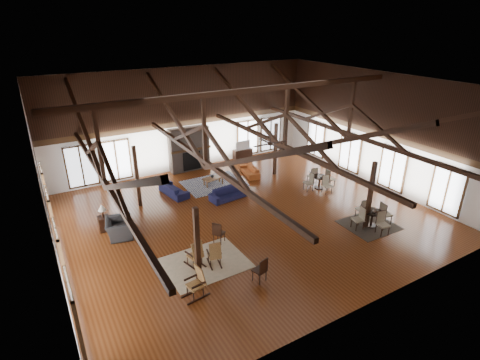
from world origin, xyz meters
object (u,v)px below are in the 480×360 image
sofa_navy_front (229,193)px  sofa_navy_left (174,190)px  armchair (119,228)px  coffee_table (213,179)px  cafe_table_far (320,180)px  tv_console (243,154)px  cafe_table_near (372,216)px  sofa_orange (250,171)px

sofa_navy_front → sofa_navy_left: (-2.24, 1.83, -0.01)m
armchair → coffee_table: bearing=-52.1°
sofa_navy_left → cafe_table_far: bearing=-124.1°
coffee_table → tv_console: bearing=28.2°
sofa_navy_left → cafe_table_near: (6.39, -7.38, 0.22)m
cafe_table_near → cafe_table_far: size_ratio=1.05×
sofa_orange → armchair: 8.76m
sofa_orange → cafe_table_far: (2.27, -3.47, 0.23)m
cafe_table_near → cafe_table_far: (0.67, 4.22, -0.02)m
sofa_navy_front → coffee_table: size_ratio=1.63×
sofa_navy_left → tv_console: size_ratio=1.53×
sofa_orange → armchair: armchair is taller
cafe_table_near → cafe_table_far: 4.27m
cafe_table_near → tv_console: 10.33m
sofa_navy_front → sofa_navy_left: size_ratio=1.03×
coffee_table → cafe_table_near: size_ratio=0.61×
sofa_navy_front → tv_console: size_ratio=1.57×
sofa_orange → tv_console: (1.05, 2.62, 0.06)m
sofa_orange → tv_console: size_ratio=1.38×
cafe_table_near → tv_console: size_ratio=1.57×
armchair → cafe_table_near: (9.83, -4.71, 0.12)m
coffee_table → armchair: size_ratio=1.02×
sofa_orange → coffee_table: 2.49m
sofa_navy_left → tv_console: (5.85, 2.93, 0.03)m
sofa_navy_front → tv_console: bearing=46.4°
sofa_navy_front → cafe_table_near: 6.93m
armchair → cafe_table_far: 10.51m
coffee_table → tv_console: (3.53, 2.84, -0.06)m
sofa_navy_left → coffee_table: bearing=-97.8°
sofa_navy_front → coffee_table: bearing=81.3°
cafe_table_far → coffee_table: bearing=145.6°
sofa_navy_front → coffee_table: sofa_navy_front is taller
sofa_navy_front → armchair: (-5.68, -0.84, 0.10)m
sofa_navy_front → armchair: 5.74m
sofa_navy_left → coffee_table: 2.32m
cafe_table_far → cafe_table_near: bearing=-99.1°
sofa_navy_front → cafe_table_near: bearing=-59.6°
sofa_orange → sofa_navy_left: bearing=-74.9°
sofa_orange → cafe_table_near: size_ratio=0.88×
coffee_table → armchair: armchair is taller
sofa_orange → sofa_navy_front: bearing=-38.7°
sofa_navy_left → cafe_table_near: size_ratio=0.97×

